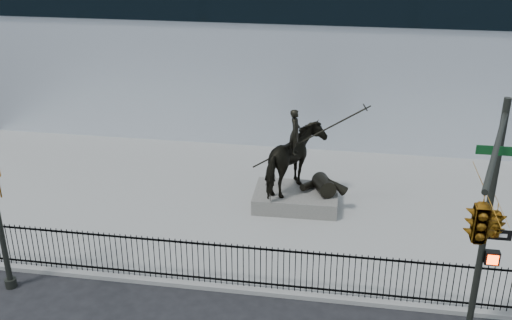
# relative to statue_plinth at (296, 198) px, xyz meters

# --- Properties ---
(ground) EXTENTS (120.00, 120.00, 0.00)m
(ground) POSITION_rel_statue_plinth_xyz_m (-1.41, -6.98, -0.46)
(ground) COLOR black
(ground) RESTS_ON ground
(plaza) EXTENTS (30.00, 12.00, 0.15)m
(plaza) POSITION_rel_statue_plinth_xyz_m (-1.41, 0.02, -0.38)
(plaza) COLOR gray
(plaza) RESTS_ON ground
(building) EXTENTS (44.00, 14.00, 9.00)m
(building) POSITION_rel_statue_plinth_xyz_m (-1.41, 13.02, 4.04)
(building) COLOR silver
(building) RESTS_ON ground
(picket_fence) EXTENTS (22.10, 0.10, 1.50)m
(picket_fence) POSITION_rel_statue_plinth_xyz_m (-1.41, -5.73, 0.44)
(picket_fence) COLOR black
(picket_fence) RESTS_ON plaza
(statue_plinth) EXTENTS (3.33, 2.33, 0.62)m
(statue_plinth) POSITION_rel_statue_plinth_xyz_m (0.00, 0.00, 0.00)
(statue_plinth) COLOR #54524D
(statue_plinth) RESTS_ON plaza
(equestrian_statue) EXTENTS (4.21, 2.65, 3.57)m
(equestrian_statue) POSITION_rel_statue_plinth_xyz_m (0.06, 0.00, 1.60)
(equestrian_statue) COLOR black
(equestrian_statue) RESTS_ON statue_plinth
(traffic_signal_right) EXTENTS (2.17, 6.86, 7.00)m
(traffic_signal_right) POSITION_rel_statue_plinth_xyz_m (5.06, -8.99, 4.39)
(traffic_signal_right) COLOR black
(traffic_signal_right) RESTS_ON ground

